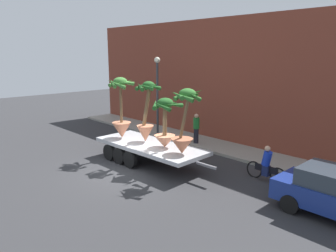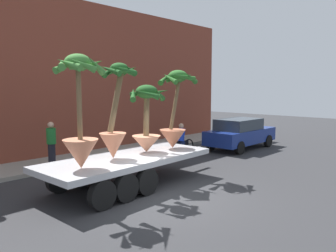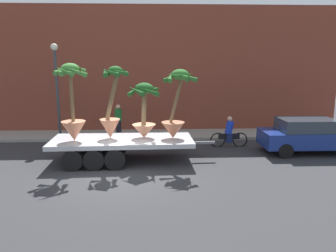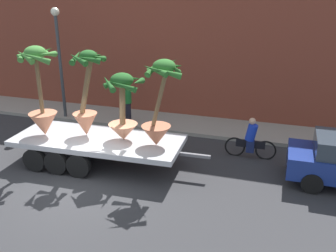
{
  "view_description": "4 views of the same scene",
  "coord_description": "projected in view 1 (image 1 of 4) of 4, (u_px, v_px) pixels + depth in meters",
  "views": [
    {
      "loc": [
        11.32,
        -8.0,
        5.2
      ],
      "look_at": [
        0.96,
        1.78,
        2.0
      ],
      "focal_mm": 34.69,
      "sensor_mm": 36.0,
      "label": 1
    },
    {
      "loc": [
        -6.72,
        -6.46,
        3.15
      ],
      "look_at": [
        2.43,
        2.24,
        1.7
      ],
      "focal_mm": 35.21,
      "sensor_mm": 36.0,
      "label": 2
    },
    {
      "loc": [
        1.28,
        -11.36,
        4.16
      ],
      "look_at": [
        1.84,
        2.52,
        1.3
      ],
      "focal_mm": 34.32,
      "sensor_mm": 36.0,
      "label": 3
    },
    {
      "loc": [
        5.72,
        -8.97,
        5.91
      ],
      "look_at": [
        2.2,
        2.29,
        1.42
      ],
      "focal_mm": 40.11,
      "sensor_mm": 36.0,
      "label": 4
    }
  ],
  "objects": [
    {
      "name": "street_lamp",
      "position": [
        157.0,
        86.0,
        20.02
      ],
      "size": [
        0.36,
        0.36,
        4.83
      ],
      "color": "#383D42",
      "rests_on": "sidewalk"
    },
    {
      "name": "potted_palm_extra",
      "position": [
        121.0,
        112.0,
        16.31
      ],
      "size": [
        1.38,
        1.37,
        3.07
      ],
      "color": "#C17251",
      "rests_on": "flatbed_trailer"
    },
    {
      "name": "potted_palm_middle",
      "position": [
        184.0,
        125.0,
        13.61
      ],
      "size": [
        1.43,
        1.48,
        2.83
      ],
      "color": "#B26647",
      "rests_on": "flatbed_trailer"
    },
    {
      "name": "cyclist",
      "position": [
        266.0,
        165.0,
        13.41
      ],
      "size": [
        1.84,
        0.34,
        1.54
      ],
      "color": "black",
      "rests_on": "ground"
    },
    {
      "name": "sidewalk",
      "position": [
        211.0,
        145.0,
        18.6
      ],
      "size": [
        24.0,
        2.2,
        0.15
      ],
      "primitive_type": "cube",
      "color": "gray",
      "rests_on": "ground"
    },
    {
      "name": "flatbed_trailer",
      "position": [
        147.0,
        147.0,
        15.68
      ],
      "size": [
        6.81,
        2.47,
        0.98
      ],
      "color": "#B7BABF",
      "rests_on": "ground"
    },
    {
      "name": "potted_palm_front",
      "position": [
        146.0,
        117.0,
        15.54
      ],
      "size": [
        1.27,
        1.18,
        2.96
      ],
      "color": "#C17251",
      "rests_on": "flatbed_trailer"
    },
    {
      "name": "ground_plane",
      "position": [
        124.0,
        172.0,
        14.53
      ],
      "size": [
        60.0,
        60.0,
        0.0
      ],
      "primitive_type": "plane",
      "color": "#2D2D30"
    },
    {
      "name": "potted_palm_rear",
      "position": [
        165.0,
        124.0,
        14.64
      ],
      "size": [
        1.42,
        1.42,
        2.29
      ],
      "color": "tan",
      "rests_on": "flatbed_trailer"
    },
    {
      "name": "pedestrian_near_gate",
      "position": [
        196.0,
        128.0,
        18.5
      ],
      "size": [
        0.36,
        0.36,
        1.71
      ],
      "color": "black",
      "rests_on": "sidewalk"
    },
    {
      "name": "building_facade",
      "position": [
        232.0,
        81.0,
        18.96
      ],
      "size": [
        24.0,
        1.2,
        7.19
      ],
      "primitive_type": "cube",
      "color": "brown",
      "rests_on": "ground"
    }
  ]
}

